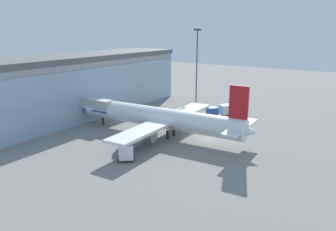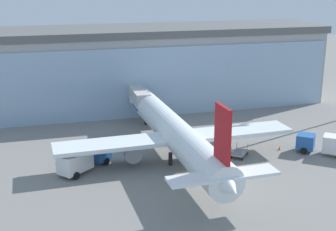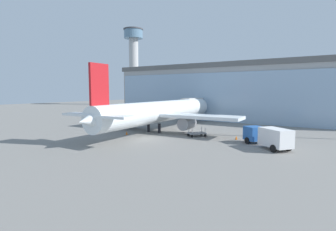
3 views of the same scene
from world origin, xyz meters
TOP-DOWN VIEW (x-y plane):
  - ground at (0.00, 0.00)m, footprint 240.00×240.00m
  - terminal_building at (0.00, 33.93)m, footprint 60.73×17.36m
  - jet_bridge at (-4.86, 25.79)m, footprint 2.67×13.02m
  - airplane at (-2.93, 7.73)m, footprint 30.37×37.52m
  - catering_truck at (-14.41, 6.32)m, footprint 6.87×6.55m
  - fuel_truck at (16.79, 4.33)m, footprint 7.15×6.16m
  - baggage_cart at (5.39, 6.31)m, footprint 2.99×3.19m
  - safety_cone_nose at (-4.92, 1.10)m, footprint 0.36×0.36m
  - safety_cone_wingtip at (11.51, 7.37)m, footprint 0.36×0.36m

SIDE VIEW (x-z plane):
  - ground at x=0.00m, z-range 0.00..0.00m
  - safety_cone_nose at x=-4.92m, z-range 0.00..0.55m
  - safety_cone_wingtip at x=11.51m, z-range 0.00..0.55m
  - baggage_cart at x=5.39m, z-range -0.25..1.25m
  - catering_truck at x=-14.41m, z-range 0.14..2.79m
  - fuel_truck at x=16.79m, z-range 0.14..2.79m
  - airplane at x=-2.93m, z-range -1.98..8.85m
  - jet_bridge at x=-4.86m, z-range 1.40..6.93m
  - terminal_building at x=0.00m, z-range 0.00..13.88m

